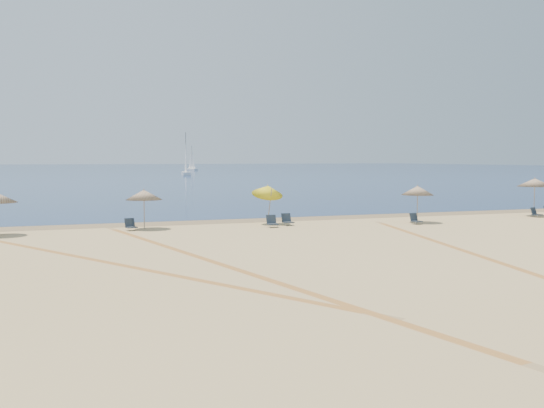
{
  "coord_description": "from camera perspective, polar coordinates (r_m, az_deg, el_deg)",
  "views": [
    {
      "loc": [
        -12.74,
        -14.65,
        3.93
      ],
      "look_at": [
        0.0,
        20.0,
        1.3
      ],
      "focal_mm": 42.51,
      "sensor_mm": 36.0,
      "label": 1
    }
  ],
  "objects": [
    {
      "name": "sailboat_0",
      "position": [
        151.22,
        -7.65,
        3.69
      ],
      "size": [
        2.64,
        6.83,
        9.91
      ],
      "rotation": [
        0.0,
        0.0,
        -0.15
      ],
      "color": "white",
      "rests_on": "ocean"
    },
    {
      "name": "tire_tracks",
      "position": [
        25.05,
        -0.78,
        -4.95
      ],
      "size": [
        50.91,
        42.06,
        0.0
      ],
      "color": "tan",
      "rests_on": "ground"
    },
    {
      "name": "ground",
      "position": [
        19.81,
        20.58,
        -7.63
      ],
      "size": [
        160.0,
        160.0,
        0.0
      ],
      "primitive_type": "plane",
      "color": "tan",
      "rests_on": "ground"
    },
    {
      "name": "chair_3",
      "position": [
        36.73,
        -0.01,
        -1.59
      ],
      "size": [
        0.6,
        0.7,
        0.69
      ],
      "rotation": [
        0.0,
        0.0,
        -0.05
      ],
      "color": "#1B232D",
      "rests_on": "ground"
    },
    {
      "name": "umbrella_5",
      "position": [
        47.17,
        22.25,
        1.78
      ],
      "size": [
        2.34,
        2.34,
        2.63
      ],
      "color": "gray",
      "rests_on": "ground"
    },
    {
      "name": "chair_4",
      "position": [
        37.78,
        1.35,
        -1.43
      ],
      "size": [
        0.61,
        0.71,
        0.7
      ],
      "rotation": [
        0.0,
        0.0,
        0.05
      ],
      "color": "#1B232D",
      "rests_on": "ground"
    },
    {
      "name": "chair_2",
      "position": [
        35.93,
        -12.42,
        -1.84
      ],
      "size": [
        0.67,
        0.74,
        0.66
      ],
      "rotation": [
        0.0,
        0.0,
        0.22
      ],
      "color": "#1B232D",
      "rests_on": "ground"
    },
    {
      "name": "umbrella_4",
      "position": [
        40.22,
        12.76,
        1.17
      ],
      "size": [
        1.98,
        1.98,
        2.31
      ],
      "color": "gray",
      "rests_on": "ground"
    },
    {
      "name": "chair_6",
      "position": [
        46.46,
        22.3,
        -0.73
      ],
      "size": [
        0.69,
        0.75,
        0.64
      ],
      "rotation": [
        0.0,
        0.0,
        0.29
      ],
      "color": "#1B232D",
      "rests_on": "ground"
    },
    {
      "name": "ocean",
      "position": [
        240.02,
        -17.17,
        2.96
      ],
      "size": [
        500.0,
        500.0,
        0.0
      ],
      "primitive_type": "plane",
      "color": "#0C2151",
      "rests_on": "ground"
    },
    {
      "name": "chair_5",
      "position": [
        39.37,
        12.57,
        -1.33
      ],
      "size": [
        0.65,
        0.73,
        0.65
      ],
      "rotation": [
        0.0,
        0.0,
        0.19
      ],
      "color": "#1B232D",
      "rests_on": "ground"
    },
    {
      "name": "sailboat_1",
      "position": [
        210.75,
        -7.12,
        3.63
      ],
      "size": [
        2.9,
        5.51,
        7.96
      ],
      "rotation": [
        0.0,
        0.0,
        0.31
      ],
      "color": "white",
      "rests_on": "ocean"
    },
    {
      "name": "umbrella_2",
      "position": [
        36.35,
        -11.28,
        0.8
      ],
      "size": [
        2.04,
        2.04,
        2.24
      ],
      "color": "gray",
      "rests_on": "ground"
    },
    {
      "name": "wet_sand",
      "position": [
        40.88,
        -1.94,
        -1.44
      ],
      "size": [
        500.0,
        500.0,
        0.0
      ],
      "primitive_type": "plane",
      "color": "olive",
      "rests_on": "ground"
    },
    {
      "name": "umbrella_3",
      "position": [
        38.3,
        -0.39,
        1.24
      ],
      "size": [
        1.86,
        1.94,
        2.62
      ],
      "color": "gray",
      "rests_on": "ground"
    }
  ]
}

